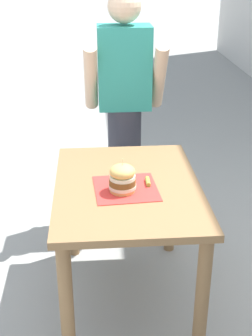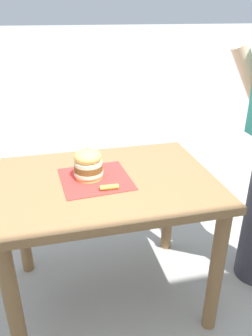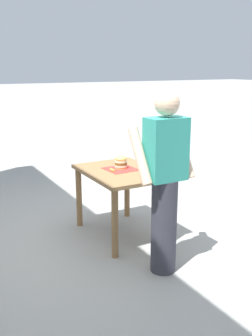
{
  "view_description": "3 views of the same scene",
  "coord_description": "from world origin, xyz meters",
  "px_view_note": "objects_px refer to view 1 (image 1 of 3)",
  "views": [
    {
      "loc": [
        -0.18,
        -2.24,
        1.92
      ],
      "look_at": [
        0.0,
        0.1,
        0.81
      ],
      "focal_mm": 50.0,
      "sensor_mm": 36.0,
      "label": 1
    },
    {
      "loc": [
        1.4,
        -0.24,
        1.51
      ],
      "look_at": [
        0.0,
        0.1,
        0.81
      ],
      "focal_mm": 35.0,
      "sensor_mm": 36.0,
      "label": 2
    },
    {
      "loc": [
        2.0,
        3.72,
        1.89
      ],
      "look_at": [
        0.0,
        0.1,
        0.81
      ],
      "focal_mm": 42.0,
      "sensor_mm": 36.0,
      "label": 3
    }
  ],
  "objects_px": {
    "pickle_spear": "(148,181)",
    "diner_across_table": "(125,109)",
    "sandwich": "(122,178)",
    "patio_table": "(127,206)"
  },
  "relations": [
    {
      "from": "pickle_spear",
      "to": "diner_across_table",
      "type": "height_order",
      "value": "diner_across_table"
    },
    {
      "from": "diner_across_table",
      "to": "sandwich",
      "type": "bearing_deg",
      "value": -94.88
    },
    {
      "from": "sandwich",
      "to": "pickle_spear",
      "type": "height_order",
      "value": "sandwich"
    },
    {
      "from": "sandwich",
      "to": "diner_across_table",
      "type": "bearing_deg",
      "value": 85.12
    },
    {
      "from": "pickle_spear",
      "to": "diner_across_table",
      "type": "bearing_deg",
      "value": 93.53
    },
    {
      "from": "pickle_spear",
      "to": "sandwich",
      "type": "bearing_deg",
      "value": -152.6
    },
    {
      "from": "patio_table",
      "to": "diner_across_table",
      "type": "height_order",
      "value": "diner_across_table"
    },
    {
      "from": "patio_table",
      "to": "sandwich",
      "type": "xyz_separation_m",
      "value": [
        -0.03,
        -0.08,
        0.21
      ]
    },
    {
      "from": "pickle_spear",
      "to": "diner_across_table",
      "type": "relative_size",
      "value": 0.05
    },
    {
      "from": "sandwich",
      "to": "pickle_spear",
      "type": "bearing_deg",
      "value": 27.4
    }
  ]
}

